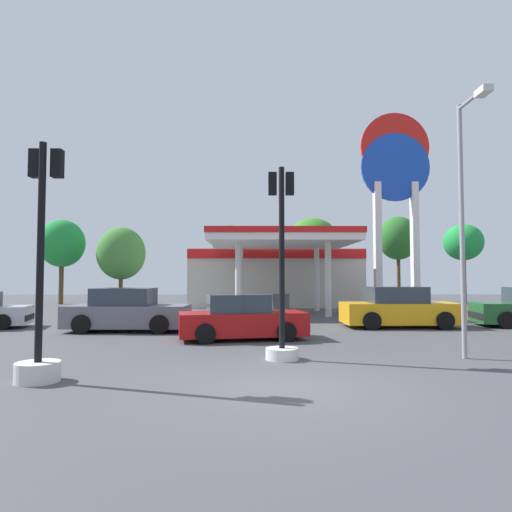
{
  "coord_description": "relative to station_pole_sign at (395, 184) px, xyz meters",
  "views": [
    {
      "loc": [
        -0.64,
        -8.27,
        2.02
      ],
      "look_at": [
        -0.45,
        14.92,
        3.15
      ],
      "focal_mm": 31.16,
      "sensor_mm": 36.0,
      "label": 1
    }
  ],
  "objects": [
    {
      "name": "corner_streetlamp",
      "position": [
        -3.6,
        -16.39,
        -3.96
      ],
      "size": [
        0.24,
        1.48,
        6.44
      ],
      "color": "gray",
      "rests_on": "ground"
    },
    {
      "name": "traffic_signal_0",
      "position": [
        -13.07,
        -18.54,
        -6.54
      ],
      "size": [
        0.84,
        0.84,
        4.71
      ],
      "color": "silver",
      "rests_on": "ground"
    },
    {
      "name": "tree_3",
      "position": [
        -4.27,
        6.73,
        -2.84
      ],
      "size": [
        3.76,
        3.76,
        6.6
      ],
      "color": "brown",
      "rests_on": "ground"
    },
    {
      "name": "tree_2",
      "position": [
        -10.75,
        8.65,
        -2.94
      ],
      "size": [
        2.9,
        2.9,
        6.29
      ],
      "color": "brown",
      "rests_on": "ground"
    },
    {
      "name": "car_4",
      "position": [
        -2.92,
        -9.19,
        -7.12
      ],
      "size": [
        4.65,
        2.19,
        1.65
      ],
      "color": "black",
      "rests_on": "ground"
    },
    {
      "name": "traffic_signal_2",
      "position": [
        -8.18,
        -16.23,
        -6.26
      ],
      "size": [
        0.81,
        0.81,
        4.8
      ],
      "color": "silver",
      "rests_on": "ground"
    },
    {
      "name": "car_3",
      "position": [
        -9.26,
        -12.67,
        -7.21
      ],
      "size": [
        4.35,
        2.43,
        1.47
      ],
      "color": "black",
      "rests_on": "ground"
    },
    {
      "name": "gas_station",
      "position": [
        -7.31,
        3.78,
        -5.64
      ],
      "size": [
        11.7,
        13.85,
        4.5
      ],
      "color": "beige",
      "rests_on": "ground"
    },
    {
      "name": "tree_5",
      "position": [
        7.07,
        6.05,
        -3.22
      ],
      "size": [
        2.88,
        2.88,
        6.07
      ],
      "color": "brown",
      "rests_on": "ground"
    },
    {
      "name": "tree_0",
      "position": [
        -23.46,
        6.59,
        -3.26
      ],
      "size": [
        3.39,
        3.39,
        6.45
      ],
      "color": "brown",
      "rests_on": "ground"
    },
    {
      "name": "tree_4",
      "position": [
        2.79,
        8.08,
        -2.72
      ],
      "size": [
        3.17,
        3.17,
        6.92
      ],
      "color": "brown",
      "rests_on": "ground"
    },
    {
      "name": "ground_plane",
      "position": [
        -8.27,
        -19.04,
        -7.87
      ],
      "size": [
        90.0,
        90.0,
        0.0
      ],
      "primitive_type": "plane",
      "color": "#47474C",
      "rests_on": "ground"
    },
    {
      "name": "car_0",
      "position": [
        -13.64,
        -10.37,
        -7.14
      ],
      "size": [
        4.58,
        2.16,
        1.62
      ],
      "color": "black",
      "rests_on": "ground"
    },
    {
      "name": "tree_1",
      "position": [
        -18.76,
        6.0,
        -4.05
      ],
      "size": [
        3.58,
        3.58,
        5.8
      ],
      "color": "brown",
      "rests_on": "ground"
    },
    {
      "name": "station_pole_sign",
      "position": [
        0.0,
        0.0,
        0.0
      ],
      "size": [
        4.27,
        0.56,
        12.33
      ],
      "color": "white",
      "rests_on": "ground"
    }
  ]
}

